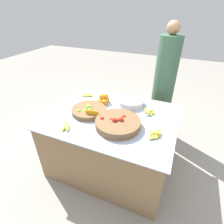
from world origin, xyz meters
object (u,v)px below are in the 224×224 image
at_px(lime_bowl, 89,110).
at_px(price_sign, 92,115).
at_px(tomato_basket, 118,123).
at_px(vendor_person, 163,89).
at_px(metal_bowl, 131,102).

distance_m(lime_bowl, price_sign, 0.15).
height_order(lime_bowl, tomato_basket, tomato_basket).
relative_size(lime_bowl, price_sign, 2.77).
height_order(tomato_basket, vendor_person, vendor_person).
distance_m(metal_bowl, vendor_person, 0.64).
distance_m(metal_bowl, price_sign, 0.56).
xyz_separation_m(tomato_basket, metal_bowl, (-0.01, 0.50, -0.00)).
xyz_separation_m(lime_bowl, metal_bowl, (0.40, 0.38, 0.00)).
xyz_separation_m(metal_bowl, price_sign, (-0.29, -0.48, 0.02)).
bearing_deg(tomato_basket, metal_bowl, 91.65).
bearing_deg(tomato_basket, vendor_person, 74.34).
height_order(tomato_basket, price_sign, tomato_basket).
bearing_deg(vendor_person, lime_bowl, -127.14).
bearing_deg(vendor_person, price_sign, -120.28).
xyz_separation_m(tomato_basket, price_sign, (-0.31, 0.02, 0.01)).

